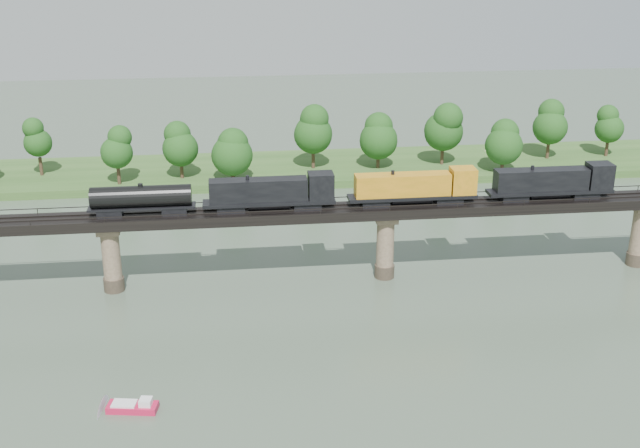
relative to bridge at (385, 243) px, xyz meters
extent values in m
plane|color=#3C4C3C|center=(0.00, -30.00, -5.46)|extent=(400.00, 400.00, 0.00)
cube|color=#2F5321|center=(0.00, 55.00, -4.66)|extent=(300.00, 24.00, 1.60)
cylinder|color=#473A2D|center=(-40.00, 0.00, -4.46)|extent=(3.00, 3.00, 2.00)
cylinder|color=#91795E|center=(-40.00, 0.00, 0.04)|extent=(2.60, 2.60, 9.00)
cube|color=#91795E|center=(-40.00, 0.00, 4.04)|extent=(3.20, 3.20, 1.00)
cylinder|color=#473A2D|center=(0.00, 0.00, -4.46)|extent=(3.00, 3.00, 2.00)
cylinder|color=#91795E|center=(0.00, 0.00, 0.04)|extent=(2.60, 2.60, 9.00)
cube|color=#91795E|center=(0.00, 0.00, 4.04)|extent=(3.20, 3.20, 1.00)
cylinder|color=#473A2D|center=(40.00, 0.00, -4.46)|extent=(3.00, 3.00, 2.00)
cylinder|color=#91795E|center=(40.00, 0.00, 0.04)|extent=(2.60, 2.60, 9.00)
cube|color=black|center=(0.00, 0.00, 5.29)|extent=(220.00, 5.00, 1.50)
cube|color=black|center=(0.00, -0.75, 6.12)|extent=(220.00, 0.12, 0.16)
cube|color=black|center=(0.00, 0.75, 6.12)|extent=(220.00, 0.12, 0.16)
cube|color=black|center=(0.00, -2.40, 6.74)|extent=(220.00, 0.10, 0.10)
cube|color=black|center=(0.00, 2.40, 6.74)|extent=(220.00, 0.10, 0.10)
cube|color=black|center=(0.00, -2.40, 6.39)|extent=(0.08, 0.08, 0.70)
cube|color=black|center=(0.00, 2.40, 6.39)|extent=(0.08, 0.08, 0.70)
cylinder|color=#382619|center=(-60.94, 54.18, -2.00)|extent=(0.70, 0.70, 3.71)
sphere|color=#144012|center=(-60.94, 54.18, 2.95)|extent=(5.67, 5.67, 5.67)
sphere|color=#144012|center=(-60.94, 54.18, 6.04)|extent=(4.25, 4.25, 4.25)
cylinder|color=#382619|center=(-44.43, 46.31, -2.10)|extent=(0.70, 0.70, 3.51)
sphere|color=#144012|center=(-44.43, 46.31, 2.57)|extent=(6.31, 6.31, 6.31)
sphere|color=#144012|center=(-44.43, 46.31, 5.50)|extent=(4.73, 4.73, 4.73)
cylinder|color=#382619|center=(-32.24, 48.84, -2.19)|extent=(0.70, 0.70, 3.34)
sphere|color=#144012|center=(-32.24, 48.84, 2.27)|extent=(7.18, 7.18, 7.18)
sphere|color=#144012|center=(-32.24, 48.84, 5.06)|extent=(5.39, 5.39, 5.39)
cylinder|color=#382619|center=(-22.01, 46.15, -2.45)|extent=(0.70, 0.70, 2.83)
sphere|color=#144012|center=(-22.01, 46.15, 1.32)|extent=(8.26, 8.26, 8.26)
sphere|color=#144012|center=(-22.01, 46.15, 3.68)|extent=(6.19, 6.19, 6.19)
cylinder|color=#382619|center=(-5.04, 52.68, -1.88)|extent=(0.70, 0.70, 3.96)
sphere|color=#144012|center=(-5.04, 52.68, 3.41)|extent=(8.07, 8.07, 8.07)
sphere|color=#144012|center=(-5.04, 52.68, 6.71)|extent=(6.05, 6.05, 6.05)
cylinder|color=#382619|center=(8.52, 51.14, -2.23)|extent=(0.70, 0.70, 3.27)
sphere|color=#144012|center=(8.52, 51.14, 2.13)|extent=(8.03, 8.03, 8.03)
sphere|color=#144012|center=(8.52, 51.14, 4.85)|extent=(6.02, 6.02, 6.02)
cylinder|color=#382619|center=(22.65, 52.31, -1.90)|extent=(0.70, 0.70, 3.92)
sphere|color=#144012|center=(22.65, 52.31, 3.33)|extent=(8.29, 8.29, 8.29)
sphere|color=#144012|center=(22.65, 52.31, 6.60)|extent=(6.21, 6.21, 6.21)
cylinder|color=#382619|center=(33.59, 45.35, -2.35)|extent=(0.70, 0.70, 3.02)
sphere|color=#144012|center=(33.59, 45.35, 1.69)|extent=(7.74, 7.74, 7.74)
sphere|color=#144012|center=(33.59, 45.35, 4.21)|extent=(5.80, 5.80, 5.80)
cylinder|color=#382619|center=(46.81, 54.03, -1.96)|extent=(0.70, 0.70, 3.80)
sphere|color=#144012|center=(46.81, 54.03, 3.10)|extent=(7.47, 7.47, 7.47)
sphere|color=#144012|center=(46.81, 54.03, 6.27)|extent=(5.60, 5.60, 5.60)
cylinder|color=#382619|center=(60.48, 54.26, -2.17)|extent=(0.70, 0.70, 3.38)
sphere|color=#144012|center=(60.48, 54.26, 2.34)|extent=(6.23, 6.23, 6.23)
sphere|color=#144012|center=(60.48, 54.26, 5.16)|extent=(4.67, 4.67, 4.67)
cube|color=black|center=(30.20, 0.00, 6.59)|extent=(3.99, 2.39, 1.10)
cube|color=black|center=(19.23, 0.00, 6.59)|extent=(3.99, 2.39, 1.10)
cube|color=black|center=(24.72, 0.00, 7.29)|extent=(18.94, 2.99, 0.50)
cube|color=black|center=(23.22, 0.00, 9.13)|extent=(13.96, 2.69, 3.19)
cube|color=black|center=(32.19, 0.00, 9.43)|extent=(3.59, 2.99, 3.79)
cylinder|color=black|center=(24.72, 0.00, 6.74)|extent=(5.98, 1.40, 1.40)
cube|color=black|center=(9.27, 0.00, 6.59)|extent=(3.99, 2.39, 1.10)
cube|color=black|center=(-1.70, 0.00, 6.59)|extent=(3.99, 2.39, 1.10)
cube|color=black|center=(3.78, 0.00, 7.29)|extent=(18.94, 2.99, 0.50)
cube|color=orange|center=(2.29, 0.00, 9.13)|extent=(13.96, 2.69, 3.19)
cube|color=orange|center=(11.26, 0.00, 9.43)|extent=(3.59, 2.99, 3.79)
cylinder|color=black|center=(3.78, 0.00, 6.74)|extent=(5.98, 1.40, 1.40)
cube|color=black|center=(-11.67, 0.00, 6.59)|extent=(3.99, 2.39, 1.10)
cube|color=black|center=(-22.63, 0.00, 6.59)|extent=(3.99, 2.39, 1.10)
cube|color=black|center=(-17.15, 0.00, 7.29)|extent=(18.94, 2.99, 0.50)
cube|color=black|center=(-18.65, 0.00, 9.13)|extent=(13.96, 2.69, 3.19)
cube|color=black|center=(-9.67, 0.00, 9.43)|extent=(3.59, 2.99, 3.79)
cylinder|color=black|center=(-17.15, 0.00, 6.74)|extent=(5.98, 1.40, 1.40)
cube|color=black|center=(-30.61, 0.00, 6.59)|extent=(3.49, 2.19, 1.10)
cube|color=black|center=(-39.58, 0.00, 6.59)|extent=(3.49, 2.19, 1.10)
cube|color=black|center=(-35.09, 0.00, 7.24)|extent=(14.95, 2.39, 0.30)
cylinder|color=black|center=(-35.09, 0.00, 8.83)|extent=(13.96, 2.99, 2.99)
cylinder|color=black|center=(-35.09, 0.00, 10.43)|extent=(0.70, 0.70, 0.50)
cube|color=#C2163E|center=(-34.30, -31.56, -5.07)|extent=(5.76, 2.90, 0.77)
cube|color=white|center=(-35.17, -31.41, -4.63)|extent=(2.89, 2.08, 0.28)
cube|color=white|center=(-32.79, -31.83, -4.30)|extent=(1.53, 1.53, 0.77)
camera|label=1|loc=(-22.57, -108.66, 45.08)|focal=45.00mm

